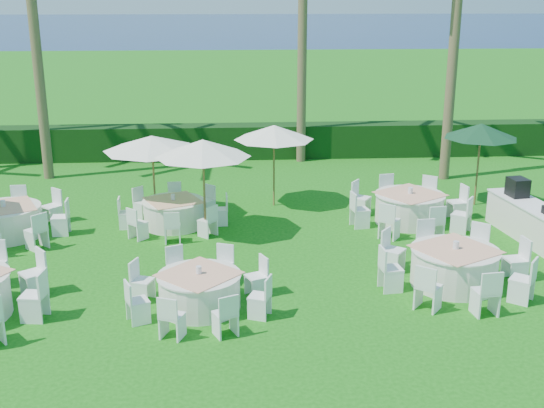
% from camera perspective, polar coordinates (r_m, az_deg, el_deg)
% --- Properties ---
extents(ground, '(120.00, 120.00, 0.00)m').
position_cam_1_polar(ground, '(13.80, -7.41, -7.82)').
color(ground, '#135A0F').
rests_on(ground, ground).
extents(hedge, '(34.00, 1.00, 1.20)m').
position_cam_1_polar(hedge, '(25.04, -5.81, 5.21)').
color(hedge, black).
rests_on(hedge, ground).
extents(ocean, '(260.00, 260.00, 0.00)m').
position_cam_1_polar(ocean, '(114.62, -4.26, 14.42)').
color(ocean, '#062143').
rests_on(ocean, ground).
extents(banquet_table_b, '(2.75, 2.75, 0.87)m').
position_cam_1_polar(banquet_table_b, '(13.21, -6.09, -7.18)').
color(banquet_table_b, silver).
rests_on(banquet_table_b, ground).
extents(banquet_table_c, '(3.20, 3.20, 0.96)m').
position_cam_1_polar(banquet_table_c, '(14.61, 15.00, -5.03)').
color(banquet_table_c, silver).
rests_on(banquet_table_c, ground).
extents(banquet_table_d, '(3.10, 3.10, 0.94)m').
position_cam_1_polar(banquet_table_d, '(18.12, -21.43, -1.31)').
color(banquet_table_d, silver).
rests_on(banquet_table_d, ground).
extents(banquet_table_e, '(2.81, 2.81, 0.86)m').
position_cam_1_polar(banquet_table_e, '(17.80, -8.22, -0.70)').
color(banquet_table_e, silver).
rests_on(banquet_table_e, ground).
extents(banquet_table_f, '(3.20, 3.20, 0.96)m').
position_cam_1_polar(banquet_table_f, '(18.22, 11.41, -0.28)').
color(banquet_table_f, silver).
rests_on(banquet_table_f, ground).
extents(umbrella_b, '(2.33, 2.33, 2.45)m').
position_cam_1_polar(umbrella_b, '(16.51, -5.80, 4.66)').
color(umbrella_b, brown).
rests_on(umbrella_b, ground).
extents(umbrella_c, '(2.55, 2.55, 2.27)m').
position_cam_1_polar(umbrella_c, '(18.00, -10.01, 5.03)').
color(umbrella_c, brown).
rests_on(umbrella_c, ground).
extents(umbrella_d, '(2.23, 2.23, 2.32)m').
position_cam_1_polar(umbrella_d, '(18.92, 0.16, 6.01)').
color(umbrella_d, brown).
rests_on(umbrella_d, ground).
extents(umbrella_green, '(2.06, 2.06, 2.35)m').
position_cam_1_polar(umbrella_green, '(19.84, 17.09, 5.86)').
color(umbrella_green, brown).
rests_on(umbrella_green, ground).
extents(buffet_table, '(1.30, 3.87, 1.35)m').
position_cam_1_polar(buffet_table, '(17.57, 21.43, -1.66)').
color(buffet_table, silver).
rests_on(buffet_table, ground).
extents(palm_b, '(4.31, 4.33, 8.11)m').
position_cam_1_polar(palm_b, '(22.79, -19.21, 13.07)').
color(palm_b, brown).
rests_on(palm_b, ground).
extents(palm_d, '(4.38, 4.23, 9.65)m').
position_cam_1_polar(palm_d, '(23.91, 2.59, 16.04)').
color(palm_d, brown).
rests_on(palm_d, ground).
extents(palm_e, '(4.30, 4.34, 8.55)m').
position_cam_1_polar(palm_e, '(22.23, 15.07, 13.94)').
color(palm_e, brown).
rests_on(palm_e, ground).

